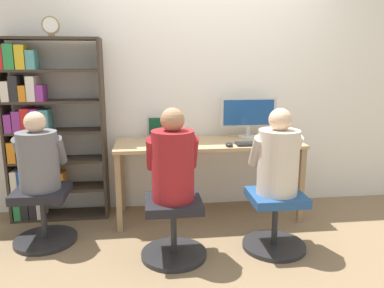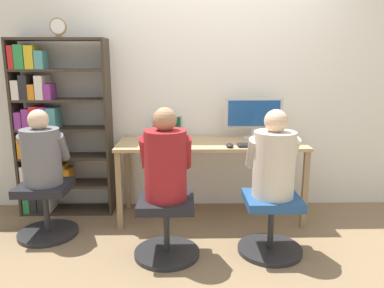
{
  "view_description": "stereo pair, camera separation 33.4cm",
  "coord_description": "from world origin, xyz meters",
  "px_view_note": "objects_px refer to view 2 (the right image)",
  "views": [
    {
      "loc": [
        -0.58,
        -3.16,
        1.52
      ],
      "look_at": [
        -0.19,
        0.08,
        0.78
      ],
      "focal_mm": 35.0,
      "sensor_mm": 36.0,
      "label": 1
    },
    {
      "loc": [
        -0.25,
        -3.19,
        1.52
      ],
      "look_at": [
        -0.19,
        0.08,
        0.78
      ],
      "focal_mm": 35.0,
      "sensor_mm": 36.0,
      "label": 2
    }
  ],
  "objects_px": {
    "laptop": "(167,134)",
    "person_at_laptop": "(165,160)",
    "office_chair_side": "(46,208)",
    "desktop_monitor": "(254,117)",
    "office_chair_right": "(166,226)",
    "office_chair_left": "(271,223)",
    "person_near_shelf": "(41,153)",
    "desk_clock": "(58,27)",
    "keyboard": "(261,145)",
    "bookshelf": "(50,131)",
    "person_at_monitor": "(274,160)"
  },
  "relations": [
    {
      "from": "laptop",
      "to": "person_at_laptop",
      "type": "relative_size",
      "value": 0.43
    },
    {
      "from": "office_chair_side",
      "to": "desktop_monitor",
      "type": "bearing_deg",
      "value": 16.11
    },
    {
      "from": "desktop_monitor",
      "to": "office_chair_right",
      "type": "xyz_separation_m",
      "value": [
        -0.83,
        -0.93,
        -0.72
      ]
    },
    {
      "from": "office_chair_left",
      "to": "person_at_laptop",
      "type": "relative_size",
      "value": 0.74
    },
    {
      "from": "laptop",
      "to": "person_near_shelf",
      "type": "xyz_separation_m",
      "value": [
        -1.04,
        -0.54,
        -0.05
      ]
    },
    {
      "from": "desk_clock",
      "to": "person_near_shelf",
      "type": "height_order",
      "value": "desk_clock"
    },
    {
      "from": "desktop_monitor",
      "to": "desk_clock",
      "type": "distance_m",
      "value": 2.01
    },
    {
      "from": "office_chair_left",
      "to": "desk_clock",
      "type": "relative_size",
      "value": 3.0
    },
    {
      "from": "laptop",
      "to": "keyboard",
      "type": "height_order",
      "value": "laptop"
    },
    {
      "from": "desktop_monitor",
      "to": "person_near_shelf",
      "type": "bearing_deg",
      "value": -164.03
    },
    {
      "from": "laptop",
      "to": "desk_clock",
      "type": "bearing_deg",
      "value": -175.28
    },
    {
      "from": "office_chair_right",
      "to": "laptop",
      "type": "bearing_deg",
      "value": 91.94
    },
    {
      "from": "laptop",
      "to": "bookshelf",
      "type": "distance_m",
      "value": 1.15
    },
    {
      "from": "laptop",
      "to": "office_chair_left",
      "type": "distance_m",
      "value": 1.35
    },
    {
      "from": "bookshelf",
      "to": "laptop",
      "type": "bearing_deg",
      "value": 0.83
    },
    {
      "from": "person_at_laptop",
      "to": "person_near_shelf",
      "type": "bearing_deg",
      "value": 160.63
    },
    {
      "from": "laptop",
      "to": "office_chair_side",
      "type": "relative_size",
      "value": 0.59
    },
    {
      "from": "office_chair_side",
      "to": "person_near_shelf",
      "type": "relative_size",
      "value": 0.81
    },
    {
      "from": "person_at_monitor",
      "to": "bookshelf",
      "type": "xyz_separation_m",
      "value": [
        -2.01,
        0.86,
        0.08
      ]
    },
    {
      "from": "person_at_laptop",
      "to": "bookshelf",
      "type": "xyz_separation_m",
      "value": [
        -1.18,
        0.9,
        0.06
      ]
    },
    {
      "from": "bookshelf",
      "to": "office_chair_left",
      "type": "bearing_deg",
      "value": -23.23
    },
    {
      "from": "person_at_laptop",
      "to": "person_near_shelf",
      "type": "height_order",
      "value": "person_at_laptop"
    },
    {
      "from": "office_chair_side",
      "to": "office_chair_left",
      "type": "bearing_deg",
      "value": -10.04
    },
    {
      "from": "laptop",
      "to": "office_chair_side",
      "type": "bearing_deg",
      "value": -152.5
    },
    {
      "from": "office_chair_left",
      "to": "desk_clock",
      "type": "xyz_separation_m",
      "value": [
        -1.83,
        0.8,
        1.56
      ]
    },
    {
      "from": "office_chair_left",
      "to": "desk_clock",
      "type": "bearing_deg",
      "value": 156.42
    },
    {
      "from": "person_at_monitor",
      "to": "desk_clock",
      "type": "xyz_separation_m",
      "value": [
        -1.83,
        0.79,
        1.04
      ]
    },
    {
      "from": "keyboard",
      "to": "office_chair_right",
      "type": "relative_size",
      "value": 0.83
    },
    {
      "from": "laptop",
      "to": "keyboard",
      "type": "bearing_deg",
      "value": -21.72
    },
    {
      "from": "laptop",
      "to": "office_chair_side",
      "type": "height_order",
      "value": "laptop"
    },
    {
      "from": "office_chair_left",
      "to": "person_at_monitor",
      "type": "height_order",
      "value": "person_at_monitor"
    },
    {
      "from": "office_chair_left",
      "to": "office_chair_side",
      "type": "xyz_separation_m",
      "value": [
        -1.9,
        0.34,
        0.0
      ]
    },
    {
      "from": "laptop",
      "to": "office_chair_right",
      "type": "relative_size",
      "value": 0.59
    },
    {
      "from": "office_chair_right",
      "to": "person_near_shelf",
      "type": "bearing_deg",
      "value": 160.37
    },
    {
      "from": "office_chair_right",
      "to": "keyboard",
      "type": "bearing_deg",
      "value": 34.18
    },
    {
      "from": "keyboard",
      "to": "bookshelf",
      "type": "bearing_deg",
      "value": 170.69
    },
    {
      "from": "laptop",
      "to": "keyboard",
      "type": "relative_size",
      "value": 0.71
    },
    {
      "from": "desktop_monitor",
      "to": "person_at_monitor",
      "type": "distance_m",
      "value": 0.9
    },
    {
      "from": "keyboard",
      "to": "office_chair_right",
      "type": "bearing_deg",
      "value": -145.82
    },
    {
      "from": "office_chair_left",
      "to": "office_chair_right",
      "type": "distance_m",
      "value": 0.83
    },
    {
      "from": "office_chair_right",
      "to": "person_at_laptop",
      "type": "bearing_deg",
      "value": 90.0
    },
    {
      "from": "person_at_monitor",
      "to": "bookshelf",
      "type": "height_order",
      "value": "bookshelf"
    },
    {
      "from": "office_chair_right",
      "to": "person_near_shelf",
      "type": "xyz_separation_m",
      "value": [
        -1.07,
        0.38,
        0.5
      ]
    },
    {
      "from": "laptop",
      "to": "person_at_monitor",
      "type": "relative_size",
      "value": 0.45
    },
    {
      "from": "laptop",
      "to": "office_chair_left",
      "type": "xyz_separation_m",
      "value": [
        0.86,
        -0.88,
        -0.55
      ]
    },
    {
      "from": "office_chair_side",
      "to": "person_near_shelf",
      "type": "xyz_separation_m",
      "value": [
        0.0,
        0.01,
        0.5
      ]
    },
    {
      "from": "desktop_monitor",
      "to": "desk_clock",
      "type": "height_order",
      "value": "desk_clock"
    },
    {
      "from": "desktop_monitor",
      "to": "bookshelf",
      "type": "height_order",
      "value": "bookshelf"
    },
    {
      "from": "keyboard",
      "to": "desktop_monitor",
      "type": "bearing_deg",
      "value": 92.01
    },
    {
      "from": "desk_clock",
      "to": "bookshelf",
      "type": "bearing_deg",
      "value": 160.48
    }
  ]
}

